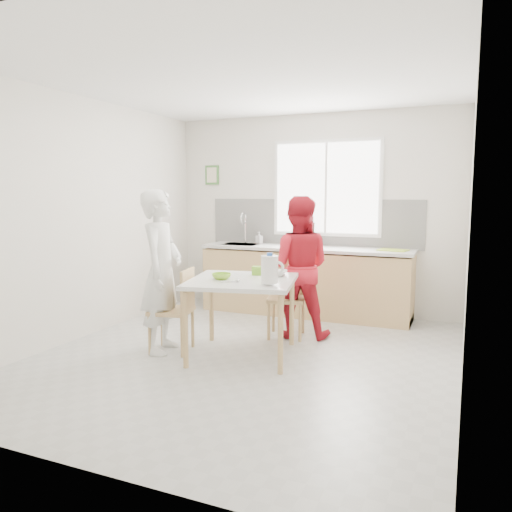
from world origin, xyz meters
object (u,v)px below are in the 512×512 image
(wine_bottle_b, at_px, (312,235))
(person_white, at_px, (162,271))
(bowl_green, at_px, (221,276))
(chair_far, at_px, (287,293))
(chair_left, at_px, (177,306))
(person_red, at_px, (297,267))
(wine_bottle_a, at_px, (313,234))
(dining_table, at_px, (242,287))
(milk_jug, at_px, (270,269))
(bowl_white, at_px, (276,273))

(wine_bottle_b, bearing_deg, person_white, -113.78)
(bowl_green, bearing_deg, chair_far, 70.08)
(chair_left, relative_size, person_red, 0.54)
(chair_far, height_order, wine_bottle_a, wine_bottle_a)
(dining_table, height_order, chair_far, chair_far)
(chair_left, distance_m, chair_far, 1.32)
(chair_far, relative_size, wine_bottle_b, 2.96)
(milk_jug, relative_size, wine_bottle_b, 0.94)
(bowl_green, height_order, wine_bottle_b, wine_bottle_b)
(dining_table, height_order, person_white, person_white)
(bowl_white, bearing_deg, wine_bottle_a, 94.53)
(wine_bottle_b, bearing_deg, person_red, -81.72)
(chair_left, bearing_deg, chair_far, 128.30)
(person_white, bearing_deg, dining_table, -90.00)
(dining_table, height_order, bowl_white, bowl_white)
(chair_far, xyz_separation_m, person_white, (-0.99, -1.06, 0.35))
(person_red, distance_m, wine_bottle_b, 1.13)
(chair_left, xyz_separation_m, bowl_green, (0.48, 0.06, 0.34))
(person_white, height_order, wine_bottle_b, person_white)
(chair_far, relative_size, wine_bottle_a, 2.77)
(bowl_green, height_order, bowl_white, bowl_green)
(bowl_green, height_order, wine_bottle_a, wine_bottle_a)
(person_white, bearing_deg, bowl_green, -94.44)
(dining_table, xyz_separation_m, person_white, (-0.82, -0.18, 0.13))
(person_white, bearing_deg, wine_bottle_b, -36.25)
(person_white, relative_size, bowl_green, 8.77)
(dining_table, bearing_deg, person_white, -167.54)
(bowl_white, relative_size, milk_jug, 0.85)
(dining_table, relative_size, person_red, 0.76)
(chair_far, bearing_deg, bowl_white, -95.04)
(bowl_white, height_order, wine_bottle_a, wine_bottle_a)
(person_red, bearing_deg, wine_bottle_b, -94.18)
(chair_left, bearing_deg, milk_jug, 74.44)
(dining_table, bearing_deg, wine_bottle_b, 86.37)
(bowl_green, bearing_deg, person_white, -171.98)
(bowl_green, bearing_deg, milk_jug, -11.31)
(chair_far, bearing_deg, dining_table, -113.19)
(chair_left, bearing_deg, bowl_green, 84.11)
(chair_far, height_order, wine_bottle_b, wine_bottle_b)
(milk_jug, bearing_deg, wine_bottle_a, 84.49)
(person_white, relative_size, bowl_white, 7.02)
(wine_bottle_b, bearing_deg, wine_bottle_a, 103.56)
(person_red, distance_m, milk_jug, 1.10)
(bowl_green, relative_size, bowl_white, 0.80)
(chair_left, relative_size, wine_bottle_a, 2.70)
(chair_left, height_order, person_red, person_red)
(chair_left, bearing_deg, wine_bottle_a, 148.58)
(chair_far, bearing_deg, milk_jug, -91.35)
(bowl_white, bearing_deg, dining_table, -127.73)
(person_white, distance_m, bowl_green, 0.65)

